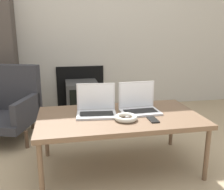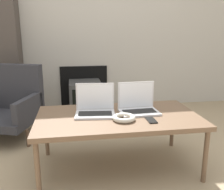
# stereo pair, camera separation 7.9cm
# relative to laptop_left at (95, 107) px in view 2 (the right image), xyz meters

# --- Properties ---
(ground_plane) EXTENTS (14.00, 14.00, 0.00)m
(ground_plane) POSITION_rel_laptop_left_xyz_m (0.17, -0.39, -0.50)
(ground_plane) COLOR #998466
(wall_back) EXTENTS (7.00, 0.08, 2.60)m
(wall_back) POSITION_rel_laptop_left_xyz_m (0.17, 1.67, 0.79)
(wall_back) COLOR #ADA89E
(wall_back) RESTS_ON ground_plane
(table) EXTENTS (1.26, 0.69, 0.45)m
(table) POSITION_rel_laptop_left_xyz_m (0.17, -0.07, -0.09)
(table) COLOR brown
(table) RESTS_ON ground_plane
(laptop_left) EXTENTS (0.33, 0.24, 0.24)m
(laptop_left) POSITION_rel_laptop_left_xyz_m (0.00, 0.00, 0.00)
(laptop_left) COLOR silver
(laptop_left) RESTS_ON table
(laptop_right) EXTENTS (0.31, 0.22, 0.24)m
(laptop_right) POSITION_rel_laptop_left_xyz_m (0.35, 0.00, 0.00)
(laptop_right) COLOR silver
(laptop_right) RESTS_ON table
(headphones) EXTENTS (0.17, 0.17, 0.04)m
(headphones) POSITION_rel_laptop_left_xyz_m (0.19, -0.18, -0.04)
(headphones) COLOR beige
(headphones) RESTS_ON table
(phone) EXTENTS (0.06, 0.13, 0.01)m
(phone) POSITION_rel_laptop_left_xyz_m (0.39, -0.22, -0.05)
(phone) COLOR black
(phone) RESTS_ON table
(tv) EXTENTS (0.42, 0.49, 0.43)m
(tv) POSITION_rel_laptop_left_xyz_m (-0.01, 1.38, -0.29)
(tv) COLOR #383838
(tv) RESTS_ON ground_plane
(armchair) EXTENTS (0.78, 0.77, 0.74)m
(armchair) POSITION_rel_laptop_left_xyz_m (-0.84, 0.79, -0.15)
(armchair) COLOR #2D2D33
(armchair) RESTS_ON ground_plane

